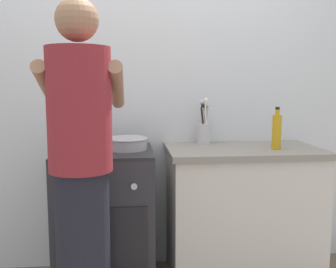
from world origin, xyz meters
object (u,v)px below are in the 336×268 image
at_px(oil_bottle, 277,131).
at_px(pot, 82,139).
at_px(utensil_crock, 204,130).
at_px(mixing_bowl, 127,143).
at_px(person, 82,179).
at_px(stove_range, 106,219).

bearing_deg(oil_bottle, pot, 175.74).
bearing_deg(utensil_crock, mixing_bowl, -158.95).
relative_size(mixing_bowl, person, 0.16).
xyz_separation_m(stove_range, person, (-0.07, -0.59, 0.41)).
bearing_deg(person, pot, 96.37).
relative_size(pot, oil_bottle, 1.02).
distance_m(utensil_crock, person, 1.10).
bearing_deg(person, stove_range, 82.99).
relative_size(mixing_bowl, utensil_crock, 0.85).
relative_size(pot, utensil_crock, 0.86).
height_order(stove_range, person, person).
bearing_deg(stove_range, utensil_crock, 17.19).
distance_m(stove_range, mixing_bowl, 0.51).
distance_m(mixing_bowl, oil_bottle, 0.96).
distance_m(pot, mixing_bowl, 0.28).
bearing_deg(person, utensil_crock, 46.85).
bearing_deg(utensil_crock, pot, -166.86).
relative_size(pot, person, 0.16).
relative_size(stove_range, mixing_bowl, 3.30).
bearing_deg(pot, oil_bottle, -4.26).
xyz_separation_m(mixing_bowl, utensil_crock, (0.53, 0.21, 0.06)).
height_order(stove_range, utensil_crock, utensil_crock).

